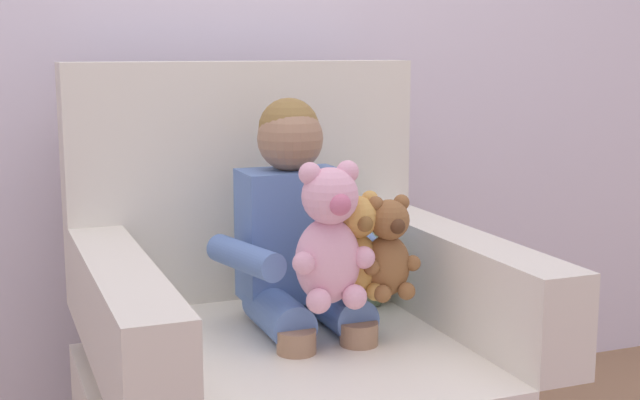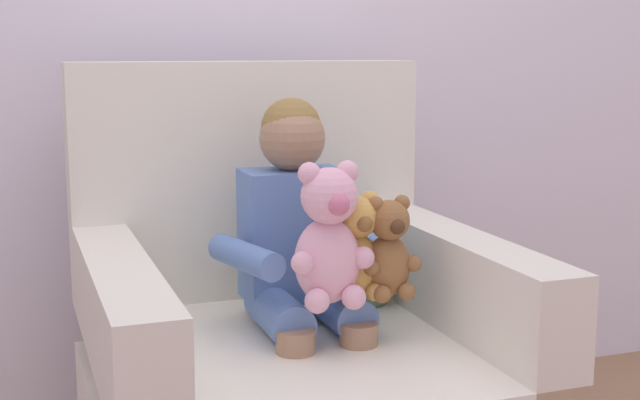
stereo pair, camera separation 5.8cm
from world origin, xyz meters
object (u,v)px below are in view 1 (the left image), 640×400
(plush_honey, at_px, (356,249))
(seated_child, at_px, (300,245))
(plush_pink, at_px, (329,239))
(plush_brown, at_px, (388,250))
(throw_pillow, at_px, (352,271))
(armchair, at_px, (289,378))

(plush_honey, bearing_deg, seated_child, 129.67)
(plush_pink, xyz_separation_m, plush_brown, (0.16, 0.01, -0.04))
(seated_child, xyz_separation_m, throw_pillow, (0.19, 0.10, -0.11))
(armchair, relative_size, plush_honey, 4.38)
(plush_pink, bearing_deg, plush_brown, 2.59)
(armchair, relative_size, plush_pink, 3.35)
(armchair, distance_m, seated_child, 0.34)
(seated_child, distance_m, plush_pink, 0.21)
(seated_child, distance_m, plush_honey, 0.19)
(seated_child, bearing_deg, armchair, -139.17)
(seated_child, bearing_deg, plush_pink, -88.89)
(armchair, relative_size, throw_pillow, 4.39)
(armchair, bearing_deg, throw_pillow, 30.58)
(seated_child, xyz_separation_m, plush_pink, (0.00, -0.20, 0.06))
(plush_honey, relative_size, throw_pillow, 1.00)
(seated_child, relative_size, plush_pink, 2.41)
(plush_honey, distance_m, throw_pillow, 0.32)
(armchair, bearing_deg, plush_brown, -36.52)
(plush_brown, distance_m, throw_pillow, 0.32)
(seated_child, xyz_separation_m, plush_brown, (0.16, -0.19, 0.01))
(plush_pink, height_order, throw_pillow, plush_pink)
(throw_pillow, bearing_deg, plush_pink, -122.36)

